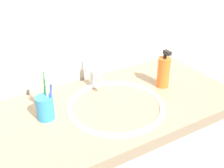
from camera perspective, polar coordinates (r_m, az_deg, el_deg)
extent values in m
cube|color=beige|center=(1.28, -8.12, 13.61)|extent=(2.34, 0.04, 2.40)
cube|color=gray|center=(1.17, -1.07, -5.75)|extent=(1.14, 0.52, 0.05)
ellipsoid|color=white|center=(1.20, 0.74, -6.77)|extent=(0.36, 0.36, 0.11)
torus|color=white|center=(1.16, 0.76, -4.49)|extent=(0.41, 0.41, 0.02)
cylinder|color=#595B60|center=(1.23, 0.72, -8.77)|extent=(0.03, 0.03, 0.01)
cylinder|color=silver|center=(1.30, -4.15, 2.22)|extent=(0.02, 0.02, 0.12)
cylinder|color=silver|center=(1.25, -2.95, 1.53)|extent=(0.02, 0.12, 0.04)
cylinder|color=silver|center=(1.28, -4.56, 5.20)|extent=(0.01, 0.05, 0.01)
cylinder|color=#338CCC|center=(1.10, -13.45, -4.71)|extent=(0.07, 0.07, 0.10)
cylinder|color=purple|center=(1.07, -12.30, -2.51)|extent=(0.02, 0.01, 0.18)
cube|color=white|center=(1.03, -12.43, 1.78)|extent=(0.01, 0.01, 0.02)
cylinder|color=green|center=(1.10, -13.51, -1.60)|extent=(0.03, 0.04, 0.19)
cube|color=white|center=(1.07, -13.74, 3.14)|extent=(0.02, 0.02, 0.03)
cylinder|color=blue|center=(1.07, -12.47, -3.12)|extent=(0.03, 0.03, 0.16)
cube|color=white|center=(1.02, -12.21, 0.60)|extent=(0.02, 0.02, 0.03)
cylinder|color=white|center=(1.07, -13.00, -2.57)|extent=(0.02, 0.02, 0.18)
cube|color=white|center=(1.03, -13.19, 1.61)|extent=(0.02, 0.01, 0.02)
cylinder|color=orange|center=(1.30, 10.42, 2.35)|extent=(0.06, 0.06, 0.14)
cylinder|color=black|center=(1.26, 10.74, 5.62)|extent=(0.02, 0.02, 0.02)
cube|color=black|center=(1.25, 11.18, 6.27)|extent=(0.02, 0.04, 0.02)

